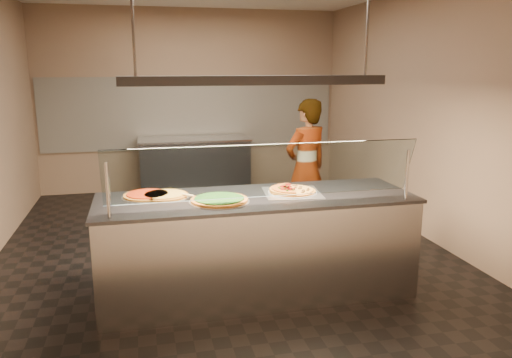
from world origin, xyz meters
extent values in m
cube|color=black|center=(0.00, 0.00, -0.01)|extent=(5.00, 6.00, 0.02)
cube|color=#987B62|center=(0.00, 3.01, 1.50)|extent=(5.00, 0.02, 3.00)
cube|color=#987B62|center=(0.00, -3.01, 1.50)|extent=(5.00, 0.02, 3.00)
cube|color=#987B62|center=(2.51, 0.00, 1.50)|extent=(0.02, 6.00, 3.00)
cube|color=silver|center=(0.00, 2.98, 1.30)|extent=(4.90, 0.02, 1.20)
cube|color=#B7B7BC|center=(0.11, -1.29, 0.45)|extent=(2.79, 0.90, 0.90)
cube|color=#3D3D42|center=(0.11, -1.29, 0.92)|extent=(2.83, 0.94, 0.03)
cylinder|color=#B7B7BC|center=(-1.14, -1.69, 1.15)|extent=(0.03, 0.03, 0.44)
cylinder|color=#B7B7BC|center=(1.36, -1.69, 1.15)|extent=(0.03, 0.03, 0.44)
cube|color=white|center=(0.11, -1.63, 1.23)|extent=(2.59, 0.18, 0.47)
cube|color=silver|center=(0.46, -1.25, 0.93)|extent=(0.56, 0.56, 0.01)
cylinder|color=silver|center=(0.46, -1.25, 0.94)|extent=(0.45, 0.45, 0.01)
cylinder|color=#590805|center=(0.45, -1.13, 0.99)|extent=(0.06, 0.06, 0.01)
cylinder|color=#590805|center=(0.42, -1.16, 0.99)|extent=(0.06, 0.06, 0.01)
cylinder|color=#590805|center=(0.43, -1.22, 0.99)|extent=(0.06, 0.06, 0.01)
cylinder|color=#590805|center=(0.38, -1.20, 0.99)|extent=(0.06, 0.06, 0.01)
cylinder|color=#590805|center=(0.41, -1.23, 0.99)|extent=(0.06, 0.06, 0.01)
cylinder|color=#590805|center=(0.41, -1.24, 0.99)|extent=(0.06, 0.06, 0.01)
cylinder|color=#590805|center=(0.40, -1.26, 0.99)|extent=(0.06, 0.06, 0.01)
cylinder|color=#590805|center=(0.36, -1.29, 0.99)|extent=(0.06, 0.06, 0.01)
cylinder|color=#590805|center=(0.39, -1.31, 0.99)|extent=(0.06, 0.06, 0.01)
cylinder|color=#590805|center=(0.41, -1.32, 0.99)|extent=(0.06, 0.06, 0.01)
cylinder|color=#590805|center=(0.44, -1.31, 0.99)|extent=(0.06, 0.06, 0.01)
cube|color=#19590F|center=(0.41, -1.16, 0.99)|extent=(0.01, 0.02, 0.01)
cube|color=#19590F|center=(0.41, -1.22, 0.99)|extent=(0.02, 0.02, 0.01)
cube|color=#19590F|center=(0.34, -1.23, 0.99)|extent=(0.02, 0.02, 0.01)
cube|color=#19590F|center=(0.34, -1.26, 0.99)|extent=(0.02, 0.02, 0.01)
cube|color=#19590F|center=(0.38, -1.29, 0.99)|extent=(0.02, 0.02, 0.01)
cube|color=#19590F|center=(0.38, -1.36, 0.99)|extent=(0.02, 0.02, 0.01)
cube|color=#19590F|center=(0.44, -1.35, 0.99)|extent=(0.02, 0.02, 0.01)
sphere|color=#513014|center=(0.51, -1.39, 0.97)|extent=(0.03, 0.03, 0.03)
sphere|color=#513014|center=(0.52, -1.37, 0.97)|extent=(0.03, 0.03, 0.03)
sphere|color=#513014|center=(0.54, -1.33, 0.97)|extent=(0.03, 0.03, 0.03)
sphere|color=#513014|center=(0.58, -1.33, 0.97)|extent=(0.03, 0.03, 0.03)
sphere|color=#513014|center=(0.60, -1.28, 0.97)|extent=(0.03, 0.03, 0.03)
sphere|color=#513014|center=(0.53, -1.25, 0.97)|extent=(0.03, 0.03, 0.03)
sphere|color=#513014|center=(0.54, -1.23, 0.97)|extent=(0.03, 0.03, 0.03)
sphere|color=#513014|center=(0.56, -1.19, 0.97)|extent=(0.03, 0.03, 0.03)
sphere|color=#513014|center=(0.50, -1.21, 0.97)|extent=(0.03, 0.03, 0.03)
sphere|color=#513014|center=(0.53, -1.13, 0.97)|extent=(0.03, 0.03, 0.03)
sphere|color=#513014|center=(0.51, -1.12, 0.97)|extent=(0.03, 0.03, 0.03)
cylinder|color=silver|center=(-0.24, -1.39, 0.93)|extent=(0.52, 0.52, 0.01)
cylinder|color=#99561B|center=(-0.24, -1.39, 0.95)|extent=(0.49, 0.49, 0.02)
cylinder|color=black|center=(-0.24, -1.39, 0.96)|extent=(0.43, 0.43, 0.01)
cylinder|color=silver|center=(-0.69, -1.11, 0.93)|extent=(0.44, 0.44, 0.01)
cylinder|color=#99561B|center=(-0.69, -1.11, 0.94)|extent=(0.41, 0.41, 0.02)
cylinder|color=gold|center=(-0.69, -1.11, 0.96)|extent=(0.36, 0.36, 0.01)
cylinder|color=silver|center=(-0.84, -1.07, 0.93)|extent=(0.45, 0.45, 0.01)
cylinder|color=#99561B|center=(-0.84, -1.07, 0.94)|extent=(0.42, 0.42, 0.02)
cylinder|color=#710F02|center=(-0.84, -1.07, 0.96)|extent=(0.37, 0.37, 0.01)
cube|color=#B7B7BC|center=(-0.35, -1.23, 0.96)|extent=(0.17, 0.17, 0.00)
cylinder|color=tan|center=(-0.50, -1.22, 0.96)|extent=(0.12, 0.11, 0.02)
cube|color=#3D3D42|center=(-0.03, 2.55, 0.45)|extent=(1.75, 0.70, 0.90)
cube|color=#B7B7BC|center=(-0.03, 2.55, 0.92)|extent=(1.79, 0.74, 0.03)
imported|color=black|center=(1.10, 0.24, 0.85)|extent=(0.72, 0.61, 1.69)
cube|color=#3D3D42|center=(0.11, -1.29, 1.95)|extent=(2.30, 0.18, 0.08)
cylinder|color=#B7B7BC|center=(-0.89, -1.29, 2.50)|extent=(0.02, 0.02, 1.01)
cylinder|color=#B7B7BC|center=(1.11, -1.29, 2.50)|extent=(0.02, 0.02, 1.01)
camera|label=1|loc=(-0.88, -5.49, 2.07)|focal=35.00mm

